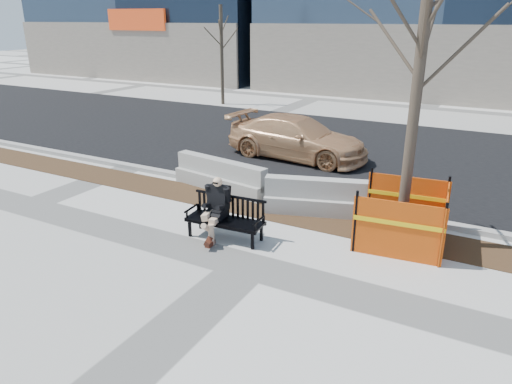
% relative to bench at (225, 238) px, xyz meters
% --- Properties ---
extents(ground, '(120.00, 120.00, 0.00)m').
position_rel_bench_xyz_m(ground, '(0.98, -0.78, 0.00)').
color(ground, beige).
rests_on(ground, ground).
extents(mulch_strip, '(40.00, 1.20, 0.02)m').
position_rel_bench_xyz_m(mulch_strip, '(0.98, 1.82, 0.00)').
color(mulch_strip, '#47301C').
rests_on(mulch_strip, ground).
extents(asphalt_street, '(60.00, 10.40, 0.01)m').
position_rel_bench_xyz_m(asphalt_street, '(0.98, 8.02, 0.00)').
color(asphalt_street, black).
rests_on(asphalt_street, ground).
extents(curb, '(60.00, 0.25, 0.12)m').
position_rel_bench_xyz_m(curb, '(0.98, 2.77, 0.06)').
color(curb, '#9E9B93').
rests_on(curb, ground).
extents(bench, '(1.70, 0.71, 0.89)m').
position_rel_bench_xyz_m(bench, '(0.00, 0.00, 0.00)').
color(bench, black).
rests_on(bench, ground).
extents(seated_man, '(0.61, 0.95, 1.27)m').
position_rel_bench_xyz_m(seated_man, '(-0.23, 0.03, 0.00)').
color(seated_man, black).
rests_on(seated_man, ground).
extents(tree_fence, '(2.77, 2.77, 6.33)m').
position_rel_bench_xyz_m(tree_fence, '(3.22, 1.58, 0.00)').
color(tree_fence, '#FF5C0E').
rests_on(tree_fence, ground).
extents(sedan, '(4.79, 2.24, 1.35)m').
position_rel_bench_xyz_m(sedan, '(-1.16, 6.25, 0.00)').
color(sedan, tan).
rests_on(sedan, ground).
extents(jersey_barrier_left, '(2.95, 1.03, 0.83)m').
position_rel_bench_xyz_m(jersey_barrier_left, '(-1.71, 2.51, 0.00)').
color(jersey_barrier_left, '#9D9B93').
rests_on(jersey_barrier_left, ground).
extents(jersey_barrier_right, '(3.03, 1.47, 0.86)m').
position_rel_bench_xyz_m(jersey_barrier_right, '(1.42, 2.27, 0.00)').
color(jersey_barrier_right, '#A7A59D').
rests_on(jersey_barrier_right, ground).
extents(far_tree_left, '(2.48, 2.48, 5.34)m').
position_rel_bench_xyz_m(far_tree_left, '(-8.83, 13.87, 0.00)').
color(far_tree_left, '#4C4031').
rests_on(far_tree_left, ground).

